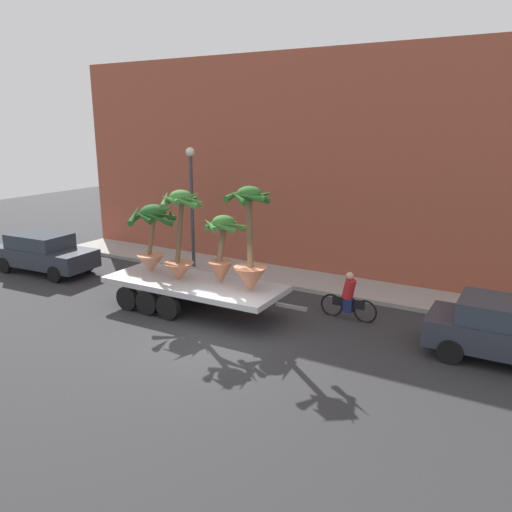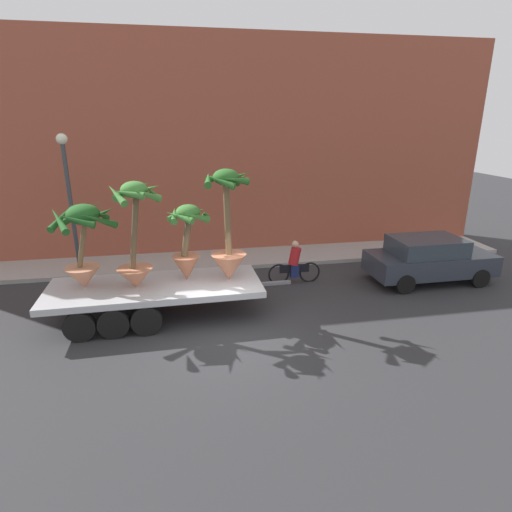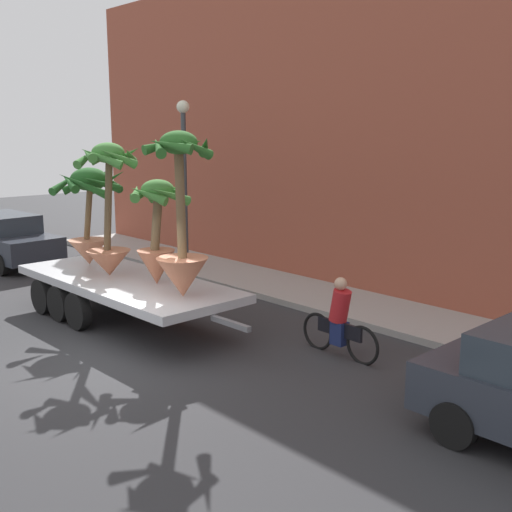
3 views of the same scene
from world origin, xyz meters
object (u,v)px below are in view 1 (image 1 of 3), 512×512
at_px(potted_palm_front, 222,250).
at_px(cyclist, 349,298).
at_px(flatbed_trailer, 187,286).
at_px(potted_palm_middle, 152,235).
at_px(trailing_car, 44,252).
at_px(potted_palm_rear, 180,238).
at_px(potted_palm_extra, 250,250).
at_px(street_lamp, 192,192).

relative_size(potted_palm_front, cyclist, 1.20).
bearing_deg(potted_palm_front, flatbed_trailer, -169.94).
bearing_deg(potted_palm_middle, trailing_car, 177.39).
height_order(flatbed_trailer, potted_palm_rear, potted_palm_rear).
relative_size(flatbed_trailer, trailing_car, 1.57).
distance_m(potted_palm_rear, potted_palm_extra, 2.51).
relative_size(flatbed_trailer, potted_palm_extra, 2.19).
height_order(potted_palm_rear, cyclist, potted_palm_rear).
height_order(potted_palm_front, cyclist, potted_palm_front).
xyz_separation_m(potted_palm_rear, trailing_car, (-7.48, 0.54, -1.55)).
height_order(potted_palm_front, potted_palm_extra, potted_palm_extra).
height_order(flatbed_trailer, potted_palm_extra, potted_palm_extra).
bearing_deg(potted_palm_extra, potted_palm_middle, 177.99).
height_order(potted_palm_rear, potted_palm_front, potted_palm_rear).
distance_m(cyclist, trailing_car, 12.54).
bearing_deg(potted_palm_extra, street_lamp, 143.04).
relative_size(potted_palm_rear, street_lamp, 0.61).
height_order(flatbed_trailer, cyclist, cyclist).
bearing_deg(potted_palm_front, street_lamp, 137.19).
xyz_separation_m(potted_palm_middle, potted_palm_extra, (3.89, -0.14, 0.02)).
bearing_deg(potted_palm_rear, flatbed_trailer, 34.38).
height_order(potted_palm_middle, potted_palm_front, potted_palm_middle).
bearing_deg(potted_palm_extra, trailing_car, 177.63).
distance_m(potted_palm_front, street_lamp, 5.30).
height_order(potted_palm_extra, trailing_car, potted_palm_extra).
height_order(potted_palm_front, street_lamp, street_lamp).
bearing_deg(potted_palm_middle, potted_palm_rear, -10.66).
distance_m(flatbed_trailer, potted_palm_front, 1.82).
xyz_separation_m(flatbed_trailer, potted_palm_extra, (2.36, 0.02, 1.53)).
height_order(potted_palm_middle, potted_palm_extra, potted_palm_extra).
bearing_deg(flatbed_trailer, potted_palm_front, 10.06).
xyz_separation_m(potted_palm_extra, cyclist, (2.48, 1.77, -1.62)).
bearing_deg(potted_palm_front, potted_palm_rear, -166.91).
distance_m(potted_palm_middle, street_lamp, 3.84).
bearing_deg(potted_palm_extra, flatbed_trailer, -179.47).
relative_size(potted_palm_front, trailing_car, 0.50).
bearing_deg(cyclist, flatbed_trailer, -159.65).
xyz_separation_m(potted_palm_extra, street_lamp, (-4.93, 3.71, 0.94)).
distance_m(potted_palm_middle, potted_palm_extra, 3.89).
bearing_deg(trailing_car, potted_palm_extra, -2.37).
bearing_deg(potted_palm_front, potted_palm_extra, -9.74).
relative_size(potted_palm_middle, potted_palm_front, 1.06).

